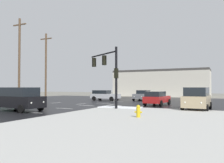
% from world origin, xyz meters
% --- Properties ---
extents(ground_plane, '(120.00, 120.00, 0.00)m').
position_xyz_m(ground_plane, '(0.00, 0.00, 0.00)').
color(ground_plane, slate).
extents(road_asphalt, '(44.00, 44.00, 0.02)m').
position_xyz_m(road_asphalt, '(0.00, 0.00, 0.01)').
color(road_asphalt, black).
rests_on(road_asphalt, ground_plane).
extents(sidewalk_corner, '(18.00, 18.00, 0.14)m').
position_xyz_m(sidewalk_corner, '(12.00, -12.00, 0.07)').
color(sidewalk_corner, '#B2B2AD').
rests_on(sidewalk_corner, ground_plane).
extents(snow_strip_curbside, '(4.00, 1.60, 0.06)m').
position_xyz_m(snow_strip_curbside, '(5.00, -4.00, 0.17)').
color(snow_strip_curbside, white).
rests_on(snow_strip_curbside, sidewalk_corner).
extents(lane_markings, '(36.15, 36.15, 0.01)m').
position_xyz_m(lane_markings, '(1.20, -1.38, 0.02)').
color(lane_markings, silver).
rests_on(lane_markings, road_asphalt).
extents(traffic_signal_mast, '(4.26, 2.77, 5.63)m').
position_xyz_m(traffic_signal_mast, '(3.90, -4.24, 3.91)').
color(traffic_signal_mast, black).
rests_on(traffic_signal_mast, sidewalk_corner).
extents(fire_hydrant, '(0.48, 0.26, 0.79)m').
position_xyz_m(fire_hydrant, '(8.87, -9.85, 0.54)').
color(fire_hydrant, gold).
rests_on(fire_hydrant, sidewalk_corner).
extents(strip_building_background, '(21.63, 8.00, 6.11)m').
position_xyz_m(strip_building_background, '(0.65, 29.80, 3.06)').
color(strip_building_background, beige).
rests_on(strip_building_background, ground_plane).
extents(sedan_grey, '(2.14, 4.59, 1.58)m').
position_xyz_m(sedan_grey, '(2.39, 10.66, 0.85)').
color(sedan_grey, slate).
rests_on(sedan_grey, road_asphalt).
extents(sedan_red, '(2.26, 4.63, 1.58)m').
position_xyz_m(sedan_red, '(7.06, 1.61, 0.85)').
color(sedan_red, '#B21919').
rests_on(sedan_red, road_asphalt).
extents(sedan_silver, '(4.57, 2.10, 1.58)m').
position_xyz_m(sedan_silver, '(-2.83, 7.68, 0.85)').
color(sedan_silver, '#B7BABF').
rests_on(sedan_silver, road_asphalt).
extents(sedan_green, '(2.18, 4.60, 1.58)m').
position_xyz_m(sedan_green, '(-10.89, -2.65, 0.85)').
color(sedan_green, '#195933').
rests_on(sedan_green, road_asphalt).
extents(suv_tan, '(2.31, 4.89, 2.03)m').
position_xyz_m(suv_tan, '(11.67, -1.96, 1.09)').
color(suv_tan, tan).
rests_on(suv_tan, road_asphalt).
extents(suv_black, '(4.96, 2.51, 2.03)m').
position_xyz_m(suv_black, '(-2.14, -9.53, 1.09)').
color(suv_black, black).
rests_on(suv_black, road_asphalt).
extents(sedan_white, '(2.05, 4.55, 1.58)m').
position_xyz_m(sedan_white, '(10.79, 13.03, 0.85)').
color(sedan_white, white).
rests_on(sedan_white, road_asphalt).
extents(utility_pole_mid, '(2.20, 0.28, 10.95)m').
position_xyz_m(utility_pole_mid, '(-9.73, -2.73, 5.70)').
color(utility_pole_mid, brown).
rests_on(utility_pole_mid, ground_plane).
extents(utility_pole_far, '(2.20, 0.28, 10.34)m').
position_xyz_m(utility_pole_far, '(-10.62, 3.15, 5.39)').
color(utility_pole_far, brown).
rests_on(utility_pole_far, ground_plane).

